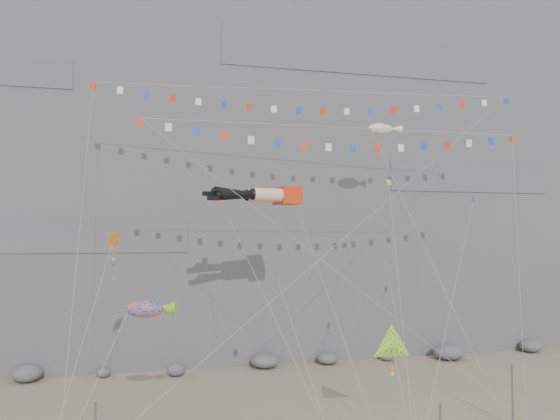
{
  "coord_description": "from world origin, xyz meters",
  "views": [
    {
      "loc": [
        -10.53,
        -31.98,
        12.07
      ],
      "look_at": [
        -0.54,
        9.0,
        14.0
      ],
      "focal_mm": 35.0,
      "sensor_mm": 36.0,
      "label": 1
    }
  ],
  "objects": [
    {
      "name": "talus_boulders",
      "position": [
        0.0,
        17.0,
        0.6
      ],
      "size": [
        60.0,
        3.0,
        1.2
      ],
      "primitive_type": null,
      "color": "slate",
      "rests_on": "ground"
    },
    {
      "name": "fish_windsock",
      "position": [
        -10.67,
        2.28,
        7.57
      ],
      "size": [
        6.22,
        8.41,
        11.44
      ],
      "color": "#EA540B",
      "rests_on": "ground"
    },
    {
      "name": "small_kite_d",
      "position": [
        8.17,
        7.96,
        15.76
      ],
      "size": [
        5.76,
        14.72,
        22.2
      ],
      "color": "yellow",
      "rests_on": "ground"
    },
    {
      "name": "legs_kite",
      "position": [
        -2.36,
        6.8,
        14.95
      ],
      "size": [
        8.16,
        15.31,
        20.57
      ],
      "rotation": [
        0.0,
        0.0,
        0.17
      ],
      "color": "red",
      "rests_on": "ground"
    },
    {
      "name": "flag_banner_lower",
      "position": [
        2.87,
        4.54,
        19.73
      ],
      "size": [
        27.87,
        5.74,
        23.05
      ],
      "color": "red",
      "rests_on": "ground"
    },
    {
      "name": "small_kite_c",
      "position": [
        -2.16,
        3.17,
        9.21
      ],
      "size": [
        1.58,
        11.45,
        14.23
      ],
      "color": "green",
      "rests_on": "ground"
    },
    {
      "name": "small_kite_e",
      "position": [
        12.57,
        3.29,
        14.39
      ],
      "size": [
        9.79,
        9.09,
        19.22
      ],
      "color": "#1541BE",
      "rests_on": "ground"
    },
    {
      "name": "delta_kite",
      "position": [
        3.51,
        -2.24,
        5.56
      ],
      "size": [
        2.69,
        6.16,
        8.07
      ],
      "color": "yellow",
      "rests_on": "ground"
    },
    {
      "name": "flag_banner_upper",
      "position": [
        2.14,
        9.65,
        23.7
      ],
      "size": [
        33.69,
        15.34,
        32.01
      ],
      "color": "red",
      "rests_on": "ground"
    },
    {
      "name": "small_kite_b",
      "position": [
        6.73,
        5.52,
        9.88
      ],
      "size": [
        3.79,
        12.18,
        15.65
      ],
      "color": "purple",
      "rests_on": "ground"
    },
    {
      "name": "blimp_windsock",
      "position": [
        8.72,
        10.66,
        21.04
      ],
      "size": [
        4.89,
        12.63,
        24.4
      ],
      "color": "#F4E9C8",
      "rests_on": "ground"
    },
    {
      "name": "small_kite_a",
      "position": [
        -5.08,
        8.63,
        14.39
      ],
      "size": [
        5.01,
        15.83,
        21.53
      ],
      "color": "orange",
      "rests_on": "ground"
    },
    {
      "name": "harlequin_kite",
      "position": [
        -12.6,
        4.27,
        11.74
      ],
      "size": [
        3.86,
        9.61,
        14.77
      ],
      "color": "#FC341C",
      "rests_on": "ground"
    },
    {
      "name": "cliff",
      "position": [
        0.0,
        32.0,
        25.0
      ],
      "size": [
        80.0,
        28.0,
        50.0
      ],
      "primitive_type": "cube",
      "color": "slate",
      "rests_on": "ground"
    },
    {
      "name": "anchor_pole_right",
      "position": [
        12.07,
        -1.45,
        1.93
      ],
      "size": [
        0.12,
        0.12,
        3.86
      ],
      "primitive_type": "cylinder",
      "color": "slate",
      "rests_on": "ground"
    }
  ]
}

